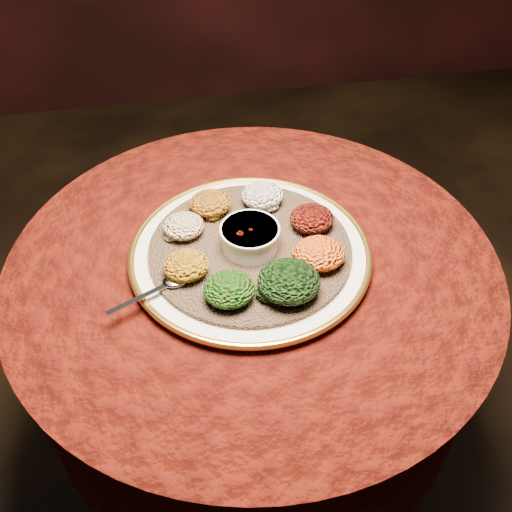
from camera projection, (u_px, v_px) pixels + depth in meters
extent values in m
plane|color=black|center=(254.00, 442.00, 1.62)|extent=(4.00, 4.00, 0.00)
cylinder|color=black|center=(254.00, 439.00, 1.61)|extent=(0.44, 0.44, 0.04)
cylinder|color=black|center=(253.00, 374.00, 1.39)|extent=(0.12, 0.12, 0.68)
cylinder|color=black|center=(253.00, 270.00, 1.13)|extent=(0.80, 0.80, 0.04)
cylinder|color=#3D0C05|center=(253.00, 317.00, 1.24)|extent=(0.93, 0.93, 0.34)
cylinder|color=#3D0C05|center=(253.00, 261.00, 1.12)|extent=(0.96, 0.96, 0.01)
cylinder|color=silver|center=(250.00, 254.00, 1.11)|extent=(0.60, 0.60, 0.02)
torus|color=gold|center=(250.00, 251.00, 1.10)|extent=(0.47, 0.47, 0.01)
cylinder|color=brown|center=(250.00, 249.00, 1.10)|extent=(0.52, 0.52, 0.01)
cylinder|color=white|center=(250.00, 238.00, 1.08)|extent=(0.11, 0.11, 0.05)
cylinder|color=white|center=(250.00, 229.00, 1.06)|extent=(0.11, 0.11, 0.01)
cylinder|color=#591204|center=(250.00, 232.00, 1.07)|extent=(0.09, 0.09, 0.01)
ellipsoid|color=silver|center=(175.00, 281.00, 1.02)|extent=(0.05, 0.03, 0.01)
cube|color=silver|center=(140.00, 298.00, 0.99)|extent=(0.12, 0.06, 0.00)
ellipsoid|color=white|center=(262.00, 195.00, 1.17)|extent=(0.09, 0.08, 0.04)
ellipsoid|color=black|center=(312.00, 218.00, 1.12)|extent=(0.09, 0.08, 0.04)
ellipsoid|color=#AD750E|center=(319.00, 253.00, 1.05)|extent=(0.09, 0.09, 0.04)
ellipsoid|color=black|center=(289.00, 281.00, 0.99)|extent=(0.11, 0.11, 0.05)
ellipsoid|color=#932609|center=(229.00, 289.00, 0.98)|extent=(0.09, 0.09, 0.04)
ellipsoid|color=#B27C0F|center=(186.00, 265.00, 1.03)|extent=(0.08, 0.08, 0.04)
ellipsoid|color=maroon|center=(184.00, 226.00, 1.11)|extent=(0.08, 0.08, 0.04)
ellipsoid|color=#A15513|center=(210.00, 203.00, 1.16)|extent=(0.08, 0.08, 0.04)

